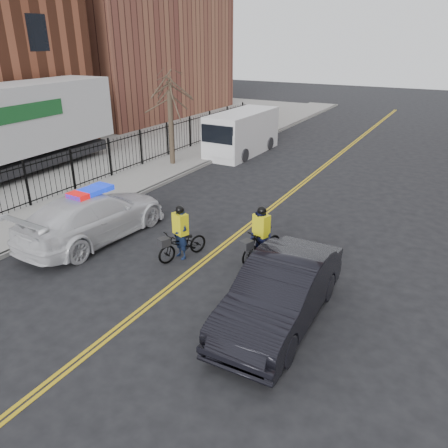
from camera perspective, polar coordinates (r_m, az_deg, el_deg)
name	(u,v)px	position (r m, az deg, el deg)	size (l,w,h in m)	color
ground	(187,275)	(13.64, -4.90, -6.63)	(120.00, 120.00, 0.00)	black
center_line_left	(282,198)	(20.17, 7.62, 3.42)	(0.10, 60.00, 0.01)	gold
center_line_right	(286,198)	(20.12, 8.04, 3.34)	(0.10, 60.00, 0.01)	gold
sidewalk	(153,174)	(23.71, -9.31, 6.52)	(3.00, 60.00, 0.15)	gray
curb	(176,178)	(22.84, -6.32, 6.05)	(0.20, 60.00, 0.15)	gray
iron_fence	(129,153)	(24.41, -12.27, 9.03)	(0.12, 28.00, 2.00)	black
lot_pad	(22,152)	(31.19, -24.90, 8.58)	(18.00, 60.00, 0.02)	gray
warehouse_far	(121,34)	(44.97, -13.35, 22.98)	(14.00, 18.00, 14.00)	brown
street_tree	(170,102)	(24.61, -7.09, 15.51)	(3.20, 3.20, 4.80)	#34291F
police_cruiser	(94,216)	(16.35, -16.66, 1.03)	(2.67, 6.01, 1.88)	silver
dark_sedan	(280,292)	(11.23, 7.37, -8.83)	(1.80, 5.16, 1.70)	black
cargo_van	(241,134)	(27.60, 2.20, 11.70)	(2.46, 6.18, 2.57)	silver
cyclist_near	(181,240)	(14.41, -5.67, -2.09)	(1.27, 1.99, 1.84)	black
cyclist_far	(261,240)	(14.17, 4.81, -2.03)	(1.05, 1.93, 1.88)	black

